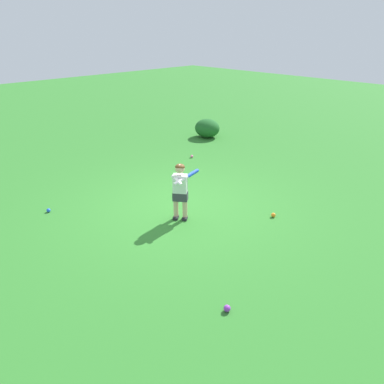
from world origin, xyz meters
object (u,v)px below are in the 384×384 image
(child_batter, at_px, (181,187))
(play_ball_far_right, at_px, (49,210))
(play_ball_near_batter, at_px, (192,156))
(play_ball_far_left, at_px, (273,215))
(play_ball_by_bucket, at_px, (227,308))

(child_batter, bearing_deg, play_ball_far_right, -140.23)
(play_ball_near_batter, bearing_deg, child_batter, -47.68)
(play_ball_far_right, bearing_deg, play_ball_far_left, 42.88)
(play_ball_far_right, distance_m, play_ball_far_left, 4.32)
(play_ball_near_batter, bearing_deg, play_ball_far_left, -20.34)
(play_ball_far_left, bearing_deg, play_ball_near_batter, 159.66)
(play_ball_near_batter, relative_size, play_ball_far_right, 1.04)
(child_batter, bearing_deg, play_ball_by_bucket, -29.79)
(play_ball_near_batter, distance_m, play_ball_far_right, 4.27)
(play_ball_near_batter, distance_m, play_ball_far_left, 3.77)
(play_ball_by_bucket, xyz_separation_m, play_ball_near_batter, (-4.59, 3.87, -0.01))
(play_ball_by_bucket, distance_m, play_ball_far_left, 2.77)
(play_ball_near_batter, xyz_separation_m, play_ball_far_right, (0.37, -4.25, -0.00))
(child_batter, distance_m, play_ball_far_left, 1.84)
(play_ball_far_right, relative_size, play_ball_far_left, 0.89)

